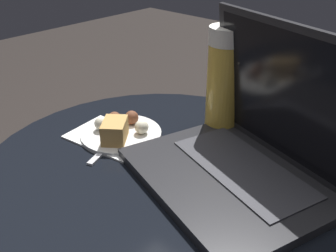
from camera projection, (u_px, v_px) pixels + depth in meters
table at (159, 217)px, 0.81m from camera, size 0.69×0.69×0.56m
napkin at (111, 137)px, 0.84m from camera, size 0.19×0.14×0.00m
laptop at (245, 151)px, 0.69m from camera, size 0.42×0.36×0.28m
beer_glass at (223, 80)px, 0.83m from camera, size 0.07×0.07×0.23m
snack_plate at (120, 130)px, 0.84m from camera, size 0.17×0.17×0.05m
fork at (118, 137)px, 0.84m from camera, size 0.08×0.19×0.00m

